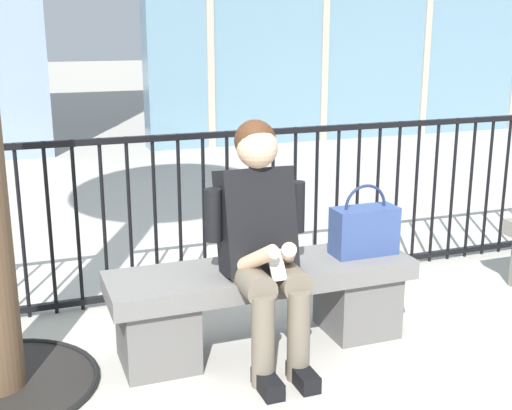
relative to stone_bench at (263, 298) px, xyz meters
The scene contains 5 objects.
ground_plane 0.27m from the stone_bench, ahead, with size 60.00×60.00×0.00m, color #B2ADA3.
stone_bench is the anchor object (origin of this frame).
seated_person_with_phone 0.40m from the stone_bench, 112.45° to the right, with size 0.52×0.66×1.21m.
handbag_on_bench 0.66m from the stone_bench, ahead, with size 0.35×0.16×0.39m.
plaza_railing 0.86m from the stone_bench, 90.00° to the left, with size 8.42×0.04×1.03m.
Camera 1 is at (-1.17, -3.05, 1.65)m, focal length 47.25 mm.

